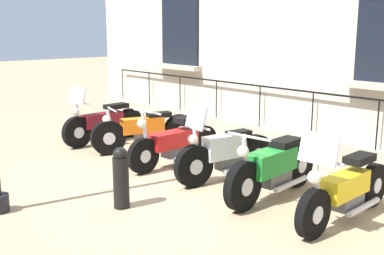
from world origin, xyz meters
TOP-DOWN VIEW (x-y plane):
  - ground_plane at (0.00, 0.00)m, footprint 60.00×60.00m
  - motorcycle_maroon at (-0.30, -2.92)m, footprint 2.03×0.64m
  - motorcycle_orange at (-0.55, -1.77)m, footprint 2.16×0.84m
  - motorcycle_red at (-0.36, -0.57)m, footprint 2.10×0.70m
  - motorcycle_white at (-0.42, 0.63)m, footprint 1.95×0.58m
  - motorcycle_green at (-0.36, 1.66)m, footprint 2.12×0.70m
  - motorcycle_yellow at (-0.37, 2.83)m, footprint 2.13×0.59m
  - bollard at (1.51, 0.54)m, footprint 0.22×0.22m

SIDE VIEW (x-z plane):
  - ground_plane at x=0.00m, z-range 0.00..0.00m
  - motorcycle_orange at x=-0.55m, z-range -0.05..0.86m
  - motorcycle_yellow at x=-0.37m, z-range -0.22..1.04m
  - motorcycle_red at x=-0.36m, z-range -0.13..0.95m
  - motorcycle_maroon at x=-0.30m, z-range -0.21..1.06m
  - bollard at x=1.51m, z-range 0.00..0.86m
  - motorcycle_white at x=-0.42m, z-range -0.20..1.07m
  - motorcycle_green at x=-0.36m, z-range -0.08..0.96m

